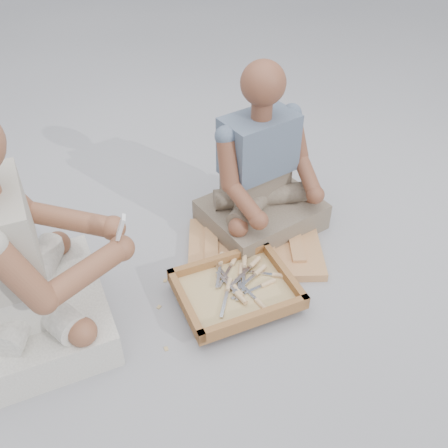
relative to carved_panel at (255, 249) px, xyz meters
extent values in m
plane|color=#A1A0A6|center=(-0.12, -0.32, -0.02)|extent=(60.00, 60.00, 0.00)
cube|color=#A2713E|center=(0.00, 0.00, 0.00)|extent=(0.70, 0.52, 0.04)
cube|color=brown|center=(-0.15, -0.30, 0.03)|extent=(0.57, 0.50, 0.01)
cube|color=brown|center=(-0.19, -0.12, 0.06)|extent=(0.49, 0.14, 0.05)
cube|color=brown|center=(-0.11, -0.47, 0.06)|extent=(0.49, 0.14, 0.05)
cube|color=brown|center=(0.08, -0.24, 0.06)|extent=(0.12, 0.39, 0.05)
cube|color=brown|center=(-0.38, -0.35, 0.06)|extent=(0.12, 0.39, 0.05)
cube|color=tan|center=(-0.15, -0.30, 0.04)|extent=(0.50, 0.43, 0.01)
cube|color=silver|center=(-0.11, -0.32, 0.05)|extent=(0.15, 0.06, 0.00)
cylinder|color=tan|center=(-0.01, -0.28, 0.05)|extent=(0.07, 0.04, 0.02)
cube|color=silver|center=(-0.21, -0.21, 0.06)|extent=(0.05, 0.15, 0.00)
cylinder|color=tan|center=(-0.18, -0.10, 0.06)|extent=(0.04, 0.07, 0.02)
cube|color=silver|center=(-0.12, -0.23, 0.06)|extent=(0.12, 0.11, 0.00)
cylinder|color=tan|center=(-0.04, -0.16, 0.06)|extent=(0.07, 0.06, 0.02)
cube|color=silver|center=(-0.22, -0.37, 0.05)|extent=(0.07, 0.15, 0.00)
cylinder|color=tan|center=(-0.18, -0.27, 0.05)|extent=(0.05, 0.07, 0.02)
cube|color=silver|center=(-0.18, -0.21, 0.05)|extent=(0.09, 0.13, 0.00)
cylinder|color=tan|center=(-0.13, -0.11, 0.05)|extent=(0.06, 0.07, 0.02)
cube|color=silver|center=(-0.18, -0.21, 0.05)|extent=(0.06, 0.15, 0.00)
cylinder|color=tan|center=(-0.15, -0.31, 0.05)|extent=(0.04, 0.07, 0.02)
cube|color=silver|center=(-0.11, -0.28, 0.06)|extent=(0.13, 0.10, 0.00)
cylinder|color=tan|center=(-0.03, -0.21, 0.06)|extent=(0.07, 0.06, 0.02)
cube|color=silver|center=(-0.11, -0.30, 0.05)|extent=(0.07, 0.14, 0.00)
cylinder|color=tan|center=(-0.07, -0.40, 0.05)|extent=(0.05, 0.07, 0.02)
cube|color=silver|center=(-0.05, -0.21, 0.05)|extent=(0.14, 0.07, 0.00)
cylinder|color=tan|center=(0.06, -0.25, 0.05)|extent=(0.07, 0.05, 0.02)
cube|color=silver|center=(-0.11, -0.25, 0.06)|extent=(0.05, 0.15, 0.00)
cylinder|color=tan|center=(-0.08, -0.15, 0.06)|extent=(0.04, 0.07, 0.02)
cube|color=silver|center=(-0.14, -0.29, 0.05)|extent=(0.06, 0.15, 0.00)
cylinder|color=tan|center=(-0.11, -0.18, 0.05)|extent=(0.04, 0.07, 0.02)
cube|color=silver|center=(-0.19, -0.26, 0.06)|extent=(0.07, 0.14, 0.00)
cylinder|color=tan|center=(-0.14, -0.36, 0.06)|extent=(0.05, 0.07, 0.02)
cube|color=tan|center=(-0.06, -0.28, -0.02)|extent=(0.02, 0.02, 0.00)
cube|color=tan|center=(-0.20, -0.20, -0.02)|extent=(0.02, 0.02, 0.00)
cube|color=tan|center=(-0.48, -0.50, -0.02)|extent=(0.02, 0.02, 0.00)
cube|color=tan|center=(-0.49, -0.27, -0.02)|extent=(0.02, 0.02, 0.00)
cube|color=tan|center=(-0.19, 0.06, -0.02)|extent=(0.02, 0.02, 0.00)
cube|color=tan|center=(-0.29, 0.00, -0.02)|extent=(0.02, 0.02, 0.00)
cube|color=tan|center=(-0.09, -0.02, -0.02)|extent=(0.02, 0.02, 0.00)
cube|color=tan|center=(-0.17, -0.03, -0.02)|extent=(0.02, 0.02, 0.00)
cube|color=tan|center=(0.06, -0.17, -0.02)|extent=(0.02, 0.02, 0.00)
cube|color=tan|center=(-0.04, -0.42, -0.02)|extent=(0.02, 0.02, 0.00)
cube|color=tan|center=(0.05, -0.32, -0.02)|extent=(0.02, 0.02, 0.00)
cube|color=tan|center=(-0.28, 0.03, -0.02)|extent=(0.02, 0.02, 0.00)
cube|color=tan|center=(-0.45, -0.12, -0.02)|extent=(0.02, 0.02, 0.00)
cube|color=tan|center=(0.09, -0.07, -0.02)|extent=(0.02, 0.02, 0.00)
cube|color=tan|center=(0.08, 0.07, -0.02)|extent=(0.02, 0.02, 0.00)
cube|color=silver|center=(-0.96, -0.29, 0.06)|extent=(0.64, 0.74, 0.17)
cube|color=silver|center=(-1.03, -0.31, 0.24)|extent=(0.30, 0.40, 0.20)
sphere|color=brown|center=(-0.63, -0.15, 0.34)|extent=(0.10, 0.10, 0.10)
sphere|color=brown|center=(-0.60, -0.28, 0.34)|extent=(0.10, 0.10, 0.10)
cube|color=#746753|center=(0.08, 0.19, 0.05)|extent=(0.69, 0.63, 0.14)
cube|color=#746753|center=(0.05, 0.25, 0.21)|extent=(0.36, 0.30, 0.17)
cube|color=slate|center=(0.06, 0.24, 0.44)|extent=(0.40, 0.33, 0.29)
sphere|color=brown|center=(0.06, 0.23, 0.74)|extent=(0.20, 0.20, 0.20)
sphere|color=brown|center=(0.31, 0.09, 0.22)|extent=(0.09, 0.09, 0.09)
sphere|color=brown|center=(0.00, -0.05, 0.22)|extent=(0.09, 0.09, 0.09)
cube|color=silver|center=(-0.59, -0.28, 0.45)|extent=(0.05, 0.04, 0.10)
cube|color=black|center=(-0.59, -0.28, 0.46)|extent=(0.02, 0.03, 0.03)
camera|label=1|loc=(-0.47, -1.75, 1.63)|focal=40.00mm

